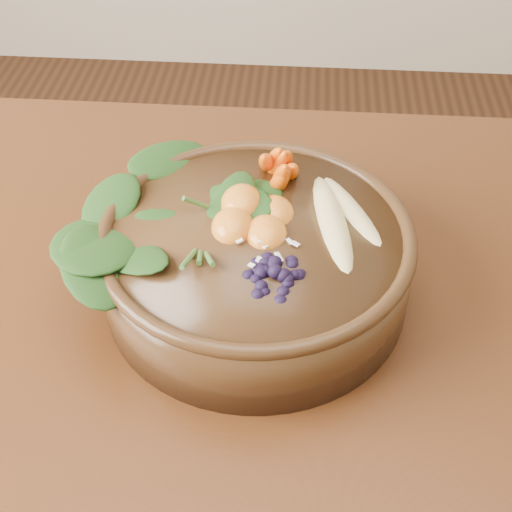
% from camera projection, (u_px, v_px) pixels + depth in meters
% --- Properties ---
extents(dining_table, '(1.60, 0.90, 0.75)m').
position_uv_depth(dining_table, '(349.00, 421.00, 0.73)').
color(dining_table, '#331C0C').
rests_on(dining_table, ground).
extents(stoneware_bowl, '(0.39, 0.39, 0.08)m').
position_uv_depth(stoneware_bowl, '(256.00, 263.00, 0.71)').
color(stoneware_bowl, '#3C2511').
rests_on(stoneware_bowl, dining_table).
extents(kale_heap, '(0.25, 0.23, 0.05)m').
position_uv_depth(kale_heap, '(194.00, 181.00, 0.70)').
color(kale_heap, '#1F4315').
rests_on(kale_heap, stoneware_bowl).
extents(carrot_cluster, '(0.08, 0.08, 0.08)m').
position_uv_depth(carrot_cluster, '(290.00, 141.00, 0.72)').
color(carrot_cluster, orange).
rests_on(carrot_cluster, stoneware_bowl).
extents(banana_halves, '(0.10, 0.18, 0.03)m').
position_uv_depth(banana_halves, '(343.00, 204.00, 0.69)').
color(banana_halves, '#E0CC84').
rests_on(banana_halves, stoneware_bowl).
extents(mandarin_cluster, '(0.11, 0.12, 0.03)m').
position_uv_depth(mandarin_cluster, '(254.00, 206.00, 0.69)').
color(mandarin_cluster, orange).
rests_on(mandarin_cluster, stoneware_bowl).
extents(blueberry_pile, '(0.17, 0.14, 0.04)m').
position_uv_depth(blueberry_pile, '(276.00, 259.00, 0.62)').
color(blueberry_pile, black).
rests_on(blueberry_pile, stoneware_bowl).
extents(coconut_flakes, '(0.12, 0.10, 0.01)m').
position_uv_depth(coconut_flakes, '(263.00, 243.00, 0.67)').
color(coconut_flakes, white).
rests_on(coconut_flakes, stoneware_bowl).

